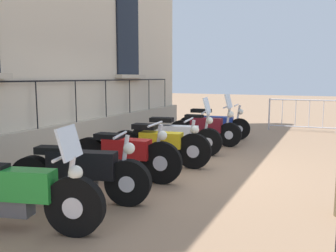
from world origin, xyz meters
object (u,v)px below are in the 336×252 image
motorcycle_red (125,155)px  motorcycle_white (176,136)px  motorcycle_maroon (205,129)px  crowd_barrier (302,114)px  motorcycle_green (14,194)px  motorcycle_black (80,174)px  motorcycle_yellow (159,145)px  motorcycle_blue (213,124)px

motorcycle_red → motorcycle_white: bearing=91.2°
motorcycle_maroon → crowd_barrier: bearing=59.5°
motorcycle_maroon → motorcycle_white: bearing=-100.8°
motorcycle_red → motorcycle_maroon: motorcycle_maroon is taller
motorcycle_green → motorcycle_white: motorcycle_white is taller
motorcycle_white → motorcycle_black: bearing=-89.3°
motorcycle_yellow → motorcycle_white: bearing=96.8°
motorcycle_green → motorcycle_red: (0.08, 2.28, 0.01)m
motorcycle_green → motorcycle_maroon: 5.93m
motorcycle_green → motorcycle_red: 2.28m
motorcycle_white → crowd_barrier: 5.40m
motorcycle_red → motorcycle_white: (-0.05, 2.33, -0.03)m
motorcycle_black → motorcycle_blue: 5.95m
motorcycle_black → motorcycle_white: motorcycle_white is taller
motorcycle_maroon → crowd_barrier: (2.09, 3.54, 0.14)m
crowd_barrier → motorcycle_black: bearing=-105.3°
motorcycle_maroon → motorcycle_blue: 1.11m
motorcycle_black → motorcycle_red: (0.01, 1.19, 0.03)m
motorcycle_black → motorcycle_blue: size_ratio=0.96×
crowd_barrier → motorcycle_red: bearing=-107.7°
motorcycle_black → motorcycle_blue: motorcycle_black is taller
motorcycle_white → motorcycle_blue: motorcycle_white is taller
motorcycle_maroon → motorcycle_yellow: bearing=-92.5°
motorcycle_black → motorcycle_yellow: size_ratio=0.97×
motorcycle_red → motorcycle_blue: motorcycle_red is taller
motorcycle_green → crowd_barrier: 9.76m
motorcycle_blue → crowd_barrier: (2.22, 2.44, 0.15)m
motorcycle_black → crowd_barrier: crowd_barrier is taller
motorcycle_red → motorcycle_blue: 4.75m
motorcycle_green → motorcycle_maroon: (0.28, 5.92, -0.01)m
motorcycle_blue → motorcycle_red: bearing=-90.9°
motorcycle_yellow → motorcycle_black: bearing=-92.4°
motorcycle_yellow → motorcycle_blue: (-0.02, 3.61, -0.01)m
motorcycle_maroon → crowd_barrier: 4.12m
motorcycle_white → motorcycle_blue: (0.12, 2.43, -0.00)m
motorcycle_white → motorcycle_green: bearing=-90.3°
motorcycle_yellow → motorcycle_blue: bearing=90.3°
motorcycle_green → crowd_barrier: motorcycle_green is taller
motorcycle_red → motorcycle_black: bearing=-90.2°
motorcycle_black → motorcycle_yellow: (0.10, 2.34, 0.01)m
motorcycle_yellow → motorcycle_green: bearing=-92.8°
motorcycle_red → motorcycle_green: bearing=-91.9°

